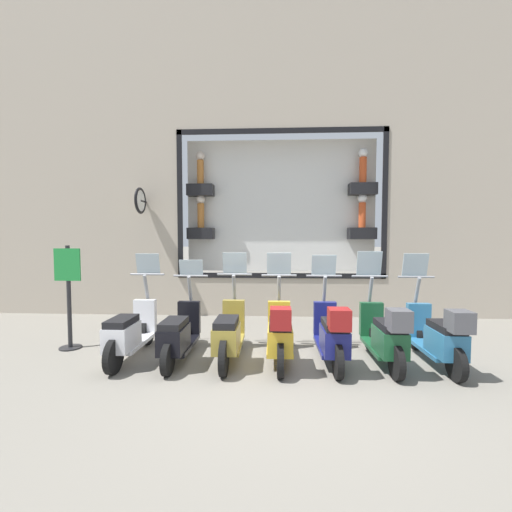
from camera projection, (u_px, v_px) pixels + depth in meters
ground_plane at (285, 372)px, 4.85m from camera, size 120.00×120.00×0.00m
building_facade at (281, 149)px, 8.21m from camera, size 1.22×36.00×7.92m
scooter_teal_0 at (439, 336)px, 5.02m from camera, size 1.79×0.61×1.64m
scooter_green_1 at (385, 335)px, 5.06m from camera, size 1.79×0.60×1.67m
scooter_navy_2 at (332, 334)px, 5.10m from camera, size 1.80×0.60×1.61m
scooter_yellow_3 at (280, 333)px, 5.14m from camera, size 1.80×0.61×1.64m
scooter_olive_4 at (229, 333)px, 5.24m from camera, size 1.80×0.60×1.64m
scooter_black_5 at (179, 334)px, 5.27m from camera, size 1.79×0.60×1.51m
scooter_white_6 at (130, 332)px, 5.32m from camera, size 1.80×0.61×1.62m
shop_sign_post at (69, 293)px, 5.82m from camera, size 0.36×0.45×1.77m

